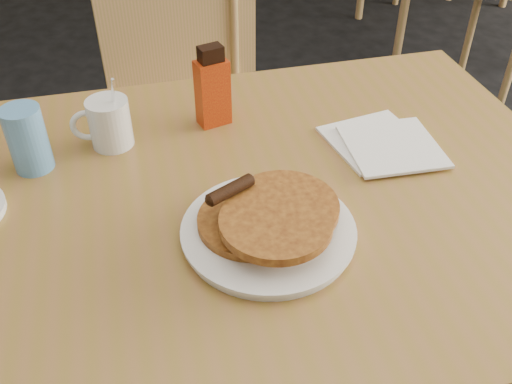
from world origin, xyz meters
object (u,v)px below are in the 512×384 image
chair_main_far (184,67)px  blue_tumbler (27,139)px  coffee_mug (108,122)px  main_table (219,215)px  syrup_bottle (212,89)px  pancake_plate (269,225)px

chair_main_far → blue_tumbler: size_ratio=8.43×
chair_main_far → coffee_mug: bearing=-116.4°
chair_main_far → blue_tumbler: (-0.33, -0.61, 0.19)m
coffee_mug → blue_tumbler: 0.15m
main_table → syrup_bottle: 0.27m
main_table → blue_tumbler: size_ratio=11.35×
chair_main_far → blue_tumbler: 0.71m
syrup_bottle → blue_tumbler: size_ratio=1.35×
chair_main_far → pancake_plate: bearing=-94.2°
pancake_plate → blue_tumbler: 0.47m
main_table → blue_tumbler: 0.37m
main_table → chair_main_far: bearing=89.3°
coffee_mug → blue_tumbler: coffee_mug is taller
coffee_mug → chair_main_far: bearing=77.6°
syrup_bottle → coffee_mug: bearing=173.7°
main_table → coffee_mug: (-0.18, 0.20, 0.09)m
blue_tumbler → chair_main_far: bearing=61.8°
pancake_plate → main_table: bearing=120.6°
main_table → blue_tumbler: (-0.32, 0.16, 0.10)m
main_table → syrup_bottle: bearing=83.4°
coffee_mug → syrup_bottle: size_ratio=0.90×
main_table → chair_main_far: size_ratio=1.35×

